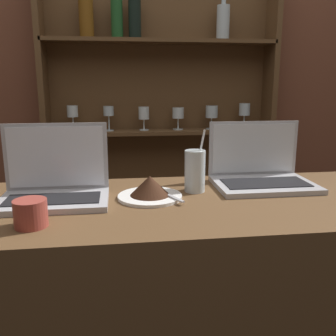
{
  "coord_description": "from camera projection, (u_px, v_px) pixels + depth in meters",
  "views": [
    {
      "loc": [
        -0.2,
        -0.81,
        1.35
      ],
      "look_at": [
        -0.05,
        0.33,
        1.08
      ],
      "focal_mm": 40.0,
      "sensor_mm": 36.0,
      "label": 1
    }
  ],
  "objects": [
    {
      "name": "back_wall",
      "position": [
        152.0,
        82.0,
        2.17
      ],
      "size": [
        7.0,
        0.06,
        2.7
      ],
      "color": "brown",
      "rests_on": "ground_plane"
    },
    {
      "name": "coffee_cup",
      "position": [
        31.0,
        213.0,
        0.96
      ],
      "size": [
        0.09,
        0.09,
        0.07
      ],
      "color": "#993D33",
      "rests_on": "bar_counter"
    },
    {
      "name": "laptop_near",
      "position": [
        55.0,
        183.0,
        1.18
      ],
      "size": [
        0.33,
        0.21,
        0.24
      ],
      "color": "#ADADB2",
      "rests_on": "bar_counter"
    },
    {
      "name": "laptop_far",
      "position": [
        260.0,
        172.0,
        1.36
      ],
      "size": [
        0.35,
        0.25,
        0.22
      ],
      "color": "#ADADB2",
      "rests_on": "bar_counter"
    },
    {
      "name": "back_shelf",
      "position": [
        159.0,
        138.0,
        2.17
      ],
      "size": [
        1.28,
        0.18,
        1.95
      ],
      "color": "brown",
      "rests_on": "ground_plane"
    },
    {
      "name": "water_glass",
      "position": [
        195.0,
        171.0,
        1.27
      ],
      "size": [
        0.07,
        0.07,
        0.21
      ],
      "color": "silver",
      "rests_on": "bar_counter"
    },
    {
      "name": "bar_counter",
      "position": [
        182.0,
        336.0,
        1.29
      ],
      "size": [
        1.64,
        0.6,
        0.98
      ],
      "color": "brown",
      "rests_on": "ground_plane"
    },
    {
      "name": "cake_plate",
      "position": [
        150.0,
        189.0,
        1.2
      ],
      "size": [
        0.21,
        0.21,
        0.07
      ],
      "color": "white",
      "rests_on": "bar_counter"
    }
  ]
}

